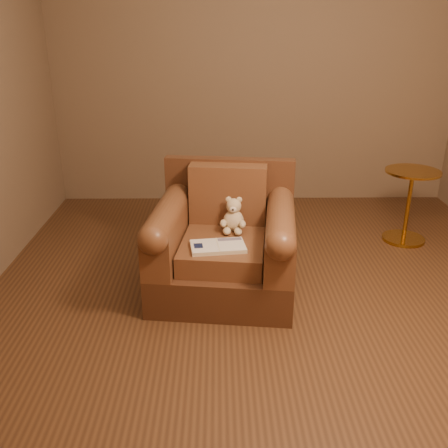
{
  "coord_description": "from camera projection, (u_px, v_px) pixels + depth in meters",
  "views": [
    {
      "loc": [
        -0.37,
        -3.06,
        1.77
      ],
      "look_at": [
        -0.33,
        -0.01,
        0.52
      ],
      "focal_mm": 40.0,
      "sensor_mm": 36.0,
      "label": 1
    }
  ],
  "objects": [
    {
      "name": "guidebook",
      "position": [
        218.0,
        246.0,
        3.21
      ],
      "size": [
        0.37,
        0.25,
        0.03
      ],
      "rotation": [
        0.0,
        0.0,
        0.13
      ],
      "color": "beige",
      "rests_on": "armchair"
    },
    {
      "name": "teddy_bear",
      "position": [
        233.0,
        218.0,
        3.46
      ],
      "size": [
        0.18,
        0.2,
        0.25
      ],
      "rotation": [
        0.0,
        0.0,
        -0.11
      ],
      "color": "beige",
      "rests_on": "armchair"
    },
    {
      "name": "armchair",
      "position": [
        225.0,
        245.0,
        3.45
      ],
      "size": [
        1.04,
        1.0,
        0.85
      ],
      "rotation": [
        0.0,
        0.0,
        -0.12
      ],
      "color": "#4D2C19",
      "rests_on": "floor"
    },
    {
      "name": "floor",
      "position": [
        271.0,
        292.0,
        3.51
      ],
      "size": [
        4.0,
        4.0,
        0.0
      ],
      "primitive_type": "plane",
      "color": "#53331C",
      "rests_on": "ground"
    },
    {
      "name": "room",
      "position": [
        282.0,
        30.0,
        2.86
      ],
      "size": [
        4.02,
        4.02,
        2.71
      ],
      "color": "#776049",
      "rests_on": "ground"
    },
    {
      "name": "side_table",
      "position": [
        408.0,
        204.0,
        4.2
      ],
      "size": [
        0.45,
        0.45,
        0.63
      ],
      "color": "#BB8833",
      "rests_on": "floor"
    }
  ]
}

